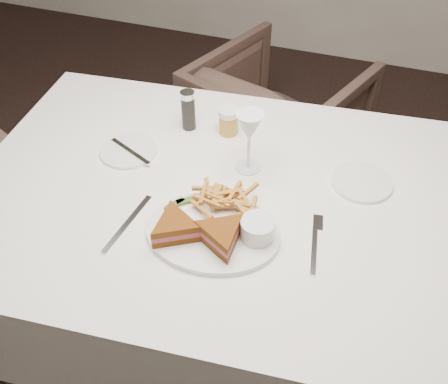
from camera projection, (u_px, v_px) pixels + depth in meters
ground at (112, 381)px, 1.69m from camera, size 5.00×5.00×0.00m
table at (229, 281)px, 1.54m from camera, size 1.46×1.05×0.75m
chair_far at (278, 116)px, 2.25m from camera, size 0.81×0.79×0.66m
table_setting at (222, 196)px, 1.22m from camera, size 0.80×0.56×0.18m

